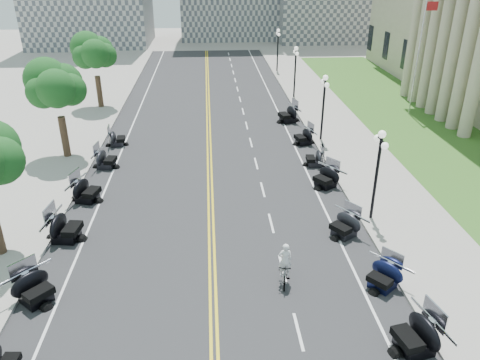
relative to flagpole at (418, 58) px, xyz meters
name	(u,v)px	position (x,y,z in m)	size (l,w,h in m)	color
ground	(212,271)	(-18.00, -22.00, -5.00)	(160.00, 160.00, 0.00)	gray
road	(210,177)	(-18.00, -12.00, -5.00)	(16.00, 90.00, 0.01)	#333335
centerline_yellow_a	(208,177)	(-18.12, -12.00, -4.99)	(0.12, 90.00, 0.00)	yellow
centerline_yellow_b	(212,177)	(-17.88, -12.00, -4.99)	(0.12, 90.00, 0.00)	yellow
edge_line_north	(308,174)	(-11.60, -12.00, -4.99)	(0.12, 90.00, 0.00)	white
edge_line_south	(109,180)	(-24.40, -12.00, -4.99)	(0.12, 90.00, 0.00)	white
lane_dash_5	(298,331)	(-14.80, -26.00, -4.99)	(0.12, 2.00, 0.00)	white
lane_dash_6	(282,268)	(-14.80, -22.00, -4.99)	(0.12, 2.00, 0.00)	white
lane_dash_7	(271,223)	(-14.80, -18.00, -4.99)	(0.12, 2.00, 0.00)	white
lane_dash_8	(263,189)	(-14.80, -14.00, -4.99)	(0.12, 2.00, 0.00)	white
lane_dash_9	(256,163)	(-14.80, -10.00, -4.99)	(0.12, 2.00, 0.00)	white
lane_dash_10	(251,142)	(-14.80, -6.00, -4.99)	(0.12, 2.00, 0.00)	white
lane_dash_11	(247,125)	(-14.80, -2.00, -4.99)	(0.12, 2.00, 0.00)	white
lane_dash_12	(243,111)	(-14.80, 2.00, -4.99)	(0.12, 2.00, 0.00)	white
lane_dash_13	(240,99)	(-14.80, 6.00, -4.99)	(0.12, 2.00, 0.00)	white
lane_dash_14	(237,89)	(-14.80, 10.00, -4.99)	(0.12, 2.00, 0.00)	white
lane_dash_15	(235,80)	(-14.80, 14.00, -4.99)	(0.12, 2.00, 0.00)	white
lane_dash_16	(233,72)	(-14.80, 18.00, -4.99)	(0.12, 2.00, 0.00)	white
lane_dash_17	(232,65)	(-14.80, 22.00, -4.99)	(0.12, 2.00, 0.00)	white
lane_dash_18	(230,59)	(-14.80, 26.00, -4.99)	(0.12, 2.00, 0.00)	white
lane_dash_19	(229,54)	(-14.80, 30.00, -4.99)	(0.12, 2.00, 0.00)	white
sidewalk_north	(369,171)	(-7.50, -12.00, -4.92)	(5.00, 90.00, 0.15)	#9E9991
sidewalk_south	(43,181)	(-28.50, -12.00, -4.92)	(5.00, 90.00, 0.15)	#9E9991
lawn	(422,129)	(-0.50, -4.00, -4.95)	(9.00, 60.00, 0.10)	#356023
street_lamp_2	(376,176)	(-9.40, -18.00, -2.40)	(0.50, 1.20, 4.90)	black
street_lamp_3	(323,108)	(-9.40, -6.00, -2.40)	(0.50, 1.20, 4.90)	black
street_lamp_4	(295,72)	(-9.40, 6.00, -2.40)	(0.50, 1.20, 4.90)	black
street_lamp_5	(278,50)	(-9.40, 18.00, -2.40)	(0.50, 1.20, 4.90)	black
flagpole	(418,58)	(0.00, 0.00, 0.00)	(1.10, 0.20, 10.00)	silver
tree_3	(57,92)	(-28.00, -8.00, -0.25)	(4.80, 4.80, 9.20)	#235619
tree_4	(95,57)	(-28.00, 4.00, -0.25)	(4.80, 4.80, 9.20)	#235619
motorcycle_n_4	(416,333)	(-10.81, -27.17, -4.24)	(2.17, 2.17, 1.52)	black
motorcycle_n_5	(384,275)	(-10.73, -23.62, -4.35)	(1.85, 1.85, 1.30)	black
motorcycle_n_6	(345,224)	(-11.27, -19.44, -4.33)	(1.92, 1.92, 1.34)	black
motorcycle_n_7	(326,176)	(-10.90, -13.86, -4.31)	(1.98, 1.98, 1.39)	black
motorcycle_n_8	(315,157)	(-10.89, -10.63, -4.38)	(1.78, 1.78, 1.25)	black
motorcycle_n_9	(304,136)	(-10.85, -6.57, -4.33)	(1.90, 1.90, 1.33)	black
motorcycle_n_10	(288,113)	(-11.20, -1.31, -4.22)	(2.22, 2.22, 1.56)	black
motorcycle_s_5	(34,287)	(-25.26, -23.53, -4.28)	(2.07, 2.07, 1.45)	black
motorcycle_s_6	(65,226)	(-25.25, -18.86, -4.22)	(2.23, 2.23, 1.56)	black
motorcycle_s_7	(86,189)	(-25.15, -14.72, -4.26)	(2.11, 2.11, 1.48)	black
motorcycle_s_8	(106,158)	(-24.92, -9.98, -4.31)	(1.96, 1.96, 1.38)	black
motorcycle_s_9	(117,137)	(-24.87, -5.90, -4.36)	(1.82, 1.82, 1.28)	black
bicycle	(284,272)	(-14.89, -23.00, -4.45)	(0.52, 1.82, 1.10)	#A51414
cyclist_rider	(286,245)	(-14.89, -23.00, -3.09)	(0.59, 0.39, 1.63)	white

